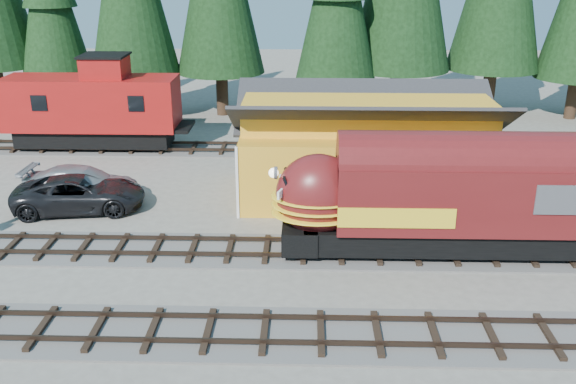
{
  "coord_description": "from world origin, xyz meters",
  "views": [
    {
      "loc": [
        -2.94,
        -19.47,
        11.57
      ],
      "look_at": [
        -3.62,
        4.0,
        2.63
      ],
      "focal_mm": 40.0,
      "sensor_mm": 36.0,
      "label": 1
    }
  ],
  "objects_px": {
    "locomotive": "(445,202)",
    "pickup_truck_a": "(79,194)",
    "depot": "(366,139)",
    "caboose": "(93,107)",
    "pickup_truck_b": "(82,184)"
  },
  "relations": [
    {
      "from": "pickup_truck_b",
      "to": "pickup_truck_a",
      "type": "bearing_deg",
      "value": -164.93
    },
    {
      "from": "depot",
      "to": "pickup_truck_b",
      "type": "relative_size",
      "value": 2.25
    },
    {
      "from": "locomotive",
      "to": "pickup_truck_b",
      "type": "height_order",
      "value": "locomotive"
    },
    {
      "from": "locomotive",
      "to": "pickup_truck_b",
      "type": "relative_size",
      "value": 2.49
    },
    {
      "from": "locomotive",
      "to": "caboose",
      "type": "xyz_separation_m",
      "value": [
        -18.29,
        14.0,
        0.36
      ]
    },
    {
      "from": "locomotive",
      "to": "pickup_truck_a",
      "type": "bearing_deg",
      "value": 165.27
    },
    {
      "from": "caboose",
      "to": "pickup_truck_a",
      "type": "height_order",
      "value": "caboose"
    },
    {
      "from": "depot",
      "to": "caboose",
      "type": "relative_size",
      "value": 1.25
    },
    {
      "from": "depot",
      "to": "pickup_truck_a",
      "type": "relative_size",
      "value": 2.14
    },
    {
      "from": "caboose",
      "to": "pickup_truck_b",
      "type": "relative_size",
      "value": 1.81
    },
    {
      "from": "depot",
      "to": "caboose",
      "type": "distance_m",
      "value": 17.45
    },
    {
      "from": "depot",
      "to": "caboose",
      "type": "height_order",
      "value": "caboose"
    },
    {
      "from": "caboose",
      "to": "pickup_truck_a",
      "type": "bearing_deg",
      "value": -77.07
    },
    {
      "from": "depot",
      "to": "locomotive",
      "type": "relative_size",
      "value": 0.91
    },
    {
      "from": "locomotive",
      "to": "pickup_truck_a",
      "type": "xyz_separation_m",
      "value": [
        -16.05,
        4.22,
        -1.45
      ]
    }
  ]
}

